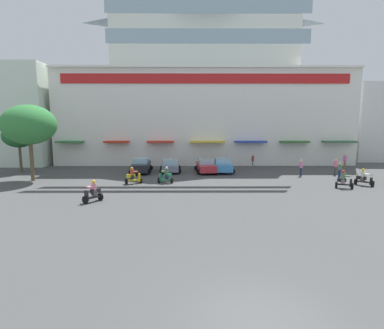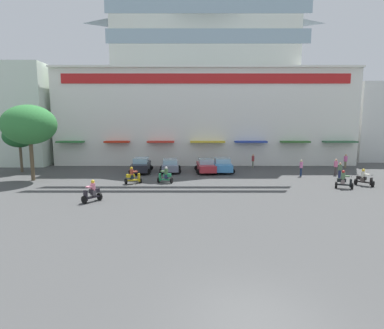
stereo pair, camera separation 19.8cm
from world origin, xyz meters
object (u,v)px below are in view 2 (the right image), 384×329
(scooter_rider_7, at_px, (364,179))
(plaza_tree_2, at_px, (30,125))
(parked_car_3, at_px, (223,165))
(pedestrian_4, at_px, (346,160))
(pedestrian_1, at_px, (253,160))
(pedestrian_3, at_px, (302,167))
(pedestrian_0, at_px, (340,170))
(scooter_rider_2, at_px, (344,181))
(scooter_rider_5, at_px, (92,193))
(plaza_tree_0, at_px, (20,136))
(parked_car_0, at_px, (142,165))
(parked_car_1, at_px, (171,166))
(scooter_rider_6, at_px, (166,176))
(parked_car_2, at_px, (206,166))
(scooter_rider_3, at_px, (133,177))
(pedestrian_2, at_px, (336,166))

(scooter_rider_7, bearing_deg, plaza_tree_2, 175.40)
(parked_car_3, xyz_separation_m, pedestrian_4, (15.03, 3.11, 0.15))
(plaza_tree_2, distance_m, pedestrian_1, 24.01)
(pedestrian_3, bearing_deg, parked_car_3, 162.77)
(parked_car_3, relative_size, pedestrian_0, 2.45)
(scooter_rider_2, bearing_deg, pedestrian_3, 104.57)
(scooter_rider_5, bearing_deg, plaza_tree_0, 133.34)
(plaza_tree_0, relative_size, parked_car_0, 1.15)
(plaza_tree_0, xyz_separation_m, parked_car_0, (13.23, -0.32, -3.14))
(plaza_tree_2, relative_size, scooter_rider_5, 4.63)
(pedestrian_1, bearing_deg, parked_car_1, -162.43)
(scooter_rider_2, relative_size, scooter_rider_7, 1.04)
(pedestrian_0, bearing_deg, scooter_rider_5, -158.34)
(scooter_rider_2, bearing_deg, parked_car_1, 150.84)
(parked_car_1, xyz_separation_m, pedestrian_1, (9.69, 3.07, 0.22))
(plaza_tree_0, xyz_separation_m, parked_car_3, (22.07, -0.28, -3.16))
(scooter_rider_6, xyz_separation_m, pedestrian_0, (16.62, 1.91, 0.27))
(parked_car_1, height_order, parked_car_2, parked_car_2)
(parked_car_2, bearing_deg, pedestrian_4, 10.81)
(scooter_rider_7, bearing_deg, scooter_rider_6, 176.19)
(scooter_rider_2, bearing_deg, parked_car_2, 143.87)
(scooter_rider_5, xyz_separation_m, pedestrian_3, (17.92, 9.93, 0.34))
(plaza_tree_0, relative_size, parked_car_1, 1.29)
(parked_car_1, relative_size, scooter_rider_2, 2.64)
(scooter_rider_2, height_order, pedestrian_4, pedestrian_4)
(scooter_rider_3, relative_size, pedestrian_1, 0.94)
(scooter_rider_5, height_order, pedestrian_4, pedestrian_4)
(scooter_rider_6, bearing_deg, pedestrian_0, 6.56)
(scooter_rider_5, bearing_deg, parked_car_0, 83.83)
(pedestrian_1, xyz_separation_m, pedestrian_2, (7.57, -4.98, 0.02))
(parked_car_2, distance_m, pedestrian_1, 6.69)
(scooter_rider_7, bearing_deg, scooter_rider_2, -153.85)
(scooter_rider_2, bearing_deg, plaza_tree_2, 172.70)
(pedestrian_1, bearing_deg, pedestrian_2, -33.34)
(scooter_rider_3, xyz_separation_m, scooter_rider_5, (-1.60, -6.20, 0.00))
(scooter_rider_3, bearing_deg, parked_car_0, 92.55)
(scooter_rider_3, distance_m, pedestrian_1, 15.70)
(scooter_rider_5, distance_m, pedestrian_0, 22.69)
(parked_car_0, relative_size, parked_car_3, 1.15)
(scooter_rider_5, relative_size, scooter_rider_7, 1.03)
(scooter_rider_7, bearing_deg, pedestrian_0, 101.35)
(parked_car_3, xyz_separation_m, scooter_rider_5, (-10.17, -12.33, -0.15))
(scooter_rider_3, distance_m, pedestrian_2, 20.63)
(pedestrian_1, relative_size, pedestrian_4, 0.98)
(parked_car_0, bearing_deg, parked_car_2, -0.48)
(plaza_tree_2, height_order, scooter_rider_3, plaza_tree_2)
(scooter_rider_2, distance_m, scooter_rider_7, 2.55)
(plaza_tree_2, height_order, scooter_rider_2, plaza_tree_2)
(parked_car_0, bearing_deg, scooter_rider_5, -96.17)
(plaza_tree_0, relative_size, pedestrian_0, 3.23)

